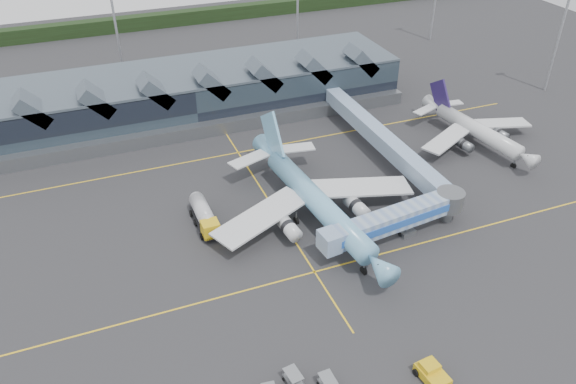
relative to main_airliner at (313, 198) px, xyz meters
name	(u,v)px	position (x,y,z in m)	size (l,w,h in m)	color
ground	(293,239)	(-4.87, -3.90, -3.74)	(260.00, 260.00, 0.00)	#272729
taxi_stripes	(271,203)	(-4.87, 6.10, -3.74)	(120.00, 60.00, 0.01)	yellow
tree_line_far	(157,20)	(-4.87, 106.10, -1.74)	(260.00, 4.00, 4.00)	black
terminal	(186,94)	(-9.94, 43.45, 1.14)	(90.00, 22.25, 12.52)	black
light_masts	(277,22)	(16.13, 58.90, 8.75)	(132.40, 42.56, 22.45)	gray
main_airliner	(313,198)	(0.00, 0.00, 0.00)	(34.34, 39.67, 12.73)	#6AA9D7
regional_jet	(474,128)	(38.60, 11.22, -0.65)	(25.86, 28.40, 9.75)	silver
jet_bridge	(403,217)	(10.39, -9.30, -0.11)	(25.13, 6.36, 5.37)	#6C86B4
fuel_truck	(204,214)	(-16.40, 4.47, -1.81)	(3.14, 10.30, 3.45)	black
pushback_tug	(432,374)	(0.19, -33.14, -2.87)	(3.16, 4.61, 1.95)	gold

